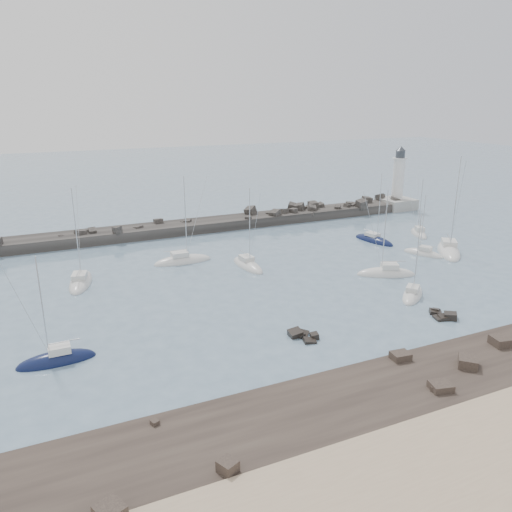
# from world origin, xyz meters

# --- Properties ---
(ground) EXTENTS (400.00, 400.00, 0.00)m
(ground) POSITION_xyz_m (0.00, 0.00, 0.00)
(ground) COLOR slate
(ground) RESTS_ON ground
(rock_shelf) EXTENTS (140.00, 12.00, 1.70)m
(rock_shelf) POSITION_xyz_m (0.06, -21.99, 0.02)
(rock_shelf) COLOR #2C231E
(rock_shelf) RESTS_ON ground
(rock_cluster_near) EXTENTS (2.90, 3.51, 1.57)m
(rock_cluster_near) POSITION_xyz_m (-3.70, -8.55, 0.04)
(rock_cluster_near) COLOR black
(rock_cluster_near) RESTS_ON ground
(rock_cluster_far) EXTENTS (2.97, 3.75, 1.33)m
(rock_cluster_far) POSITION_xyz_m (13.56, -11.01, 0.10)
(rock_cluster_far) COLOR black
(rock_cluster_far) RESTS_ON ground
(breakwater) EXTENTS (115.00, 7.60, 5.55)m
(breakwater) POSITION_xyz_m (-7.82, 38.00, 0.34)
(breakwater) COLOR #2B2826
(breakwater) RESTS_ON ground
(lighthouse) EXTENTS (7.00, 7.00, 14.60)m
(lighthouse) POSITION_xyz_m (47.00, 38.00, 3.09)
(lighthouse) COLOR #979893
(lighthouse) RESTS_ON ground
(sailboat_2) EXTENTS (7.26, 2.32, 11.71)m
(sailboat_2) POSITION_xyz_m (-27.53, -3.53, 0.15)
(sailboat_2) COLOR #0E163A
(sailboat_2) RESTS_ON ground
(sailboat_3) EXTENTS (4.91, 9.27, 13.98)m
(sailboat_3) POSITION_xyz_m (-23.18, 17.56, 0.14)
(sailboat_3) COLOR silver
(sailboat_3) RESTS_ON ground
(sailboat_4) EXTENTS (8.99, 2.81, 14.22)m
(sailboat_4) POSITION_xyz_m (-7.98, 20.69, 0.14)
(sailboat_4) COLOR silver
(sailboat_4) RESTS_ON ground
(sailboat_5) EXTENTS (3.08, 8.30, 12.89)m
(sailboat_5) POSITION_xyz_m (0.28, 14.69, 0.14)
(sailboat_5) COLOR silver
(sailboat_5) RESTS_ON ground
(sailboat_6) EXTENTS (6.93, 6.32, 11.43)m
(sailboat_6) POSITION_xyz_m (14.80, -4.50, 0.13)
(sailboat_6) COLOR silver
(sailboat_6) RESTS_ON ground
(sailboat_7) EXTENTS (4.15, 8.55, 12.90)m
(sailboat_7) POSITION_xyz_m (25.86, 18.08, 0.13)
(sailboat_7) COLOR #0E163A
(sailboat_7) RESTS_ON ground
(sailboat_8) EXTENTS (8.59, 5.80, 13.24)m
(sailboat_8) POSITION_xyz_m (16.72, 3.15, 0.15)
(sailboat_8) COLOR silver
(sailboat_8) RESTS_ON ground
(sailboat_9) EXTENTS (4.52, 6.72, 10.39)m
(sailboat_9) POSITION_xyz_m (28.26, 8.47, 0.13)
(sailboat_9) COLOR silver
(sailboat_9) RESTS_ON ground
(sailboat_10) EXTENTS (9.06, 10.54, 16.83)m
(sailboat_10) POSITION_xyz_m (32.94, 7.73, 0.15)
(sailboat_10) COLOR silver
(sailboat_10) RESTS_ON ground
(sailboat_11) EXTENTS (4.72, 7.06, 11.03)m
(sailboat_11) POSITION_xyz_m (35.96, 18.15, 0.15)
(sailboat_11) COLOR silver
(sailboat_11) RESTS_ON ground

